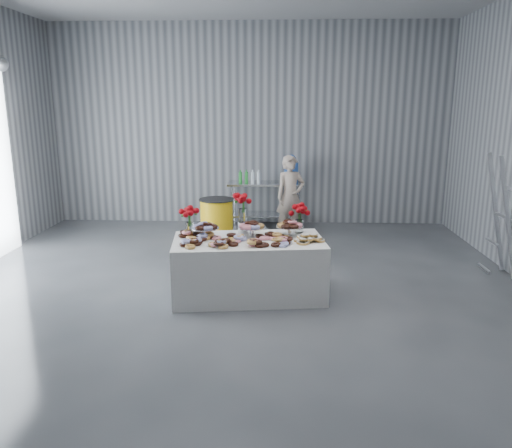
# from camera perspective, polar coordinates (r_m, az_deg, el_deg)

# --- Properties ---
(ground) EXTENTS (9.00, 9.00, 0.00)m
(ground) POSITION_cam_1_polar(r_m,az_deg,el_deg) (6.26, -3.05, -9.25)
(ground) COLOR #383A3F
(ground) RESTS_ON ground
(room_walls) EXTENTS (8.04, 9.04, 4.02)m
(room_walls) POSITION_cam_1_polar(r_m,az_deg,el_deg) (5.88, -6.07, 15.57)
(room_walls) COLOR gray
(room_walls) RESTS_ON ground
(display_table) EXTENTS (2.01, 1.23, 0.75)m
(display_table) POSITION_cam_1_polar(r_m,az_deg,el_deg) (6.44, -0.85, -5.01)
(display_table) COLOR white
(display_table) RESTS_ON ground
(prep_table) EXTENTS (1.50, 0.60, 0.90)m
(prep_table) POSITION_cam_1_polar(r_m,az_deg,el_deg) (10.01, 1.12, 3.18)
(prep_table) COLOR silver
(prep_table) RESTS_ON ground
(donut_mounds) EXTENTS (1.89, 1.01, 0.09)m
(donut_mounds) POSITION_cam_1_polar(r_m,az_deg,el_deg) (6.27, -0.90, -1.52)
(donut_mounds) COLOR tan
(donut_mounds) RESTS_ON display_table
(cake_stand_left) EXTENTS (0.36, 0.36, 0.17)m
(cake_stand_left) POSITION_cam_1_polar(r_m,az_deg,el_deg) (6.43, -5.85, -0.33)
(cake_stand_left) COLOR silver
(cake_stand_left) RESTS_ON display_table
(cake_stand_mid) EXTENTS (0.36, 0.36, 0.17)m
(cake_stand_mid) POSITION_cam_1_polar(r_m,az_deg,el_deg) (6.44, -0.51, -0.23)
(cake_stand_mid) COLOR silver
(cake_stand_mid) RESTS_ON display_table
(cake_stand_right) EXTENTS (0.36, 0.36, 0.17)m
(cake_stand_right) POSITION_cam_1_polar(r_m,az_deg,el_deg) (6.50, 3.89, -0.15)
(cake_stand_right) COLOR silver
(cake_stand_right) RESTS_ON display_table
(danish_pile) EXTENTS (0.48, 0.48, 0.11)m
(danish_pile) POSITION_cam_1_polar(r_m,az_deg,el_deg) (6.26, 6.09, -1.52)
(danish_pile) COLOR white
(danish_pile) RESTS_ON display_table
(bouquet_left) EXTENTS (0.26, 0.26, 0.42)m
(bouquet_left) POSITION_cam_1_polar(r_m,az_deg,el_deg) (6.50, -7.63, 1.19)
(bouquet_left) COLOR white
(bouquet_left) RESTS_ON display_table
(bouquet_right) EXTENTS (0.26, 0.26, 0.42)m
(bouquet_right) POSITION_cam_1_polar(r_m,az_deg,el_deg) (6.63, 5.01, 1.50)
(bouquet_right) COLOR white
(bouquet_right) RESTS_ON display_table
(bouquet_center) EXTENTS (0.26, 0.26, 0.57)m
(bouquet_center) POSITION_cam_1_polar(r_m,az_deg,el_deg) (6.58, -1.51, 2.19)
(bouquet_center) COLOR silver
(bouquet_center) RESTS_ON display_table
(water_jug) EXTENTS (0.28, 0.28, 0.55)m
(water_jug) POSITION_cam_1_polar(r_m,az_deg,el_deg) (9.93, 4.04, 6.16)
(water_jug) COLOR #3F74D9
(water_jug) RESTS_ON prep_table
(drink_bottles) EXTENTS (0.54, 0.08, 0.27)m
(drink_bottles) POSITION_cam_1_polar(r_m,az_deg,el_deg) (9.86, -0.75, 5.47)
(drink_bottles) COLOR #268C33
(drink_bottles) RESTS_ON prep_table
(person) EXTENTS (0.64, 0.53, 1.51)m
(person) POSITION_cam_1_polar(r_m,az_deg,el_deg) (9.26, 3.95, 3.16)
(person) COLOR #CC8C93
(person) RESTS_ON ground
(trash_barrel) EXTENTS (0.62, 0.62, 0.79)m
(trash_barrel) POSITION_cam_1_polar(r_m,az_deg,el_deg) (8.91, -4.50, 0.37)
(trash_barrel) COLOR yellow
(trash_barrel) RESTS_ON ground
(stepladder) EXTENTS (0.61, 0.45, 1.78)m
(stepladder) POSITION_cam_1_polar(r_m,az_deg,el_deg) (7.86, 26.25, 0.84)
(stepladder) COLOR silver
(stepladder) RESTS_ON ground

